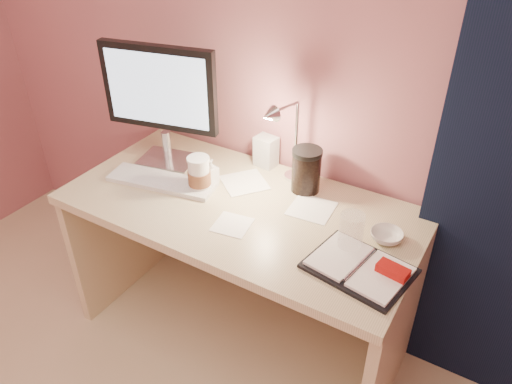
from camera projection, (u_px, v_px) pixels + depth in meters
The scene contains 14 objects.
desk at pixel (250, 239), 2.13m from camera, with size 1.40×0.70×0.73m.
monitor at pixel (161, 96), 2.05m from camera, with size 0.49×0.22×0.53m.
keyboard at pixel (162, 181), 2.08m from camera, with size 0.46×0.14×0.02m, color white.
planner at pixel (362, 268), 1.63m from camera, with size 0.36×0.29×0.05m.
paper_a at pixel (232, 225), 1.84m from camera, with size 0.13×0.13×0.00m, color white.
paper_b at pixel (312, 209), 1.92m from camera, with size 0.16×0.16×0.00m, color white.
paper_c at pixel (244, 183), 2.08m from camera, with size 0.17×0.17×0.00m, color white.
coffee_cup at pixel (199, 175), 2.00m from camera, with size 0.09×0.09×0.15m.
clear_cup at pixel (351, 233), 1.69m from camera, with size 0.08×0.08×0.15m, color white.
bowl at pixel (387, 236), 1.76m from camera, with size 0.11×0.11×0.04m, color silver.
lotion_bottle at pixel (211, 171), 2.06m from camera, with size 0.05×0.05×0.10m, color white.
dark_jar at pixel (306, 172), 1.99m from camera, with size 0.12×0.12×0.16m, color black.
product_box at pixel (266, 151), 2.17m from camera, with size 0.09×0.07×0.14m, color silver.
desk_lamp at pixel (293, 139), 1.92m from camera, with size 0.13×0.23×0.37m.
Camera 1 is at (0.88, 0.04, 1.85)m, focal length 35.00 mm.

